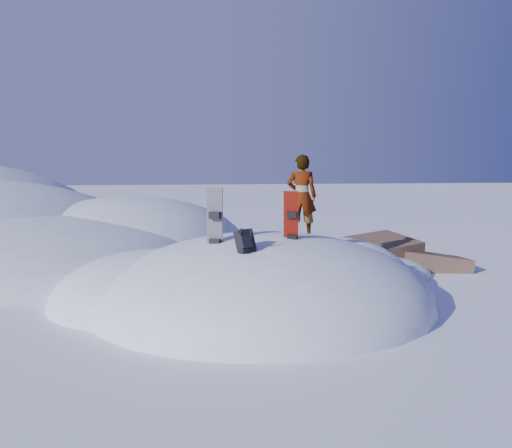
{
  "coord_description": "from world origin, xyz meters",
  "views": [
    {
      "loc": [
        -1.56,
        -9.85,
        2.9
      ],
      "look_at": [
        -0.13,
        0.3,
        1.66
      ],
      "focal_mm": 35.0,
      "sensor_mm": 36.0,
      "label": 1
    }
  ],
  "objects": [
    {
      "name": "backpack",
      "position": [
        -0.53,
        -1.17,
        1.53
      ],
      "size": [
        0.41,
        0.46,
        0.48
      ],
      "rotation": [
        0.0,
        0.0,
        0.47
      ],
      "color": "black",
      "rests_on": "snow_mound"
    },
    {
      "name": "snow_mound",
      "position": [
        -0.17,
        0.24,
        0.0
      ],
      "size": [
        8.0,
        6.0,
        3.0
      ],
      "color": "white",
      "rests_on": "ground"
    },
    {
      "name": "rock_outcrop",
      "position": [
        3.72,
        3.01,
        0.01
      ],
      "size": [
        4.68,
        4.41,
        1.68
      ],
      "color": "brown",
      "rests_on": "ground"
    },
    {
      "name": "snowboard_dark",
      "position": [
        -1.03,
        -0.44,
        1.61
      ],
      "size": [
        0.32,
        0.27,
        1.72
      ],
      "rotation": [
        0.0,
        0.0,
        -0.44
      ],
      "color": "black",
      "rests_on": "snow_mound"
    },
    {
      "name": "gear_pile",
      "position": [
        -2.13,
        -1.78,
        0.11
      ],
      "size": [
        0.86,
        0.65,
        0.23
      ],
      "rotation": [
        0.0,
        0.0,
        0.14
      ],
      "color": "black",
      "rests_on": "ground"
    },
    {
      "name": "snowboard_red",
      "position": [
        0.45,
        -0.47,
        1.64
      ],
      "size": [
        0.32,
        0.27,
        1.52
      ],
      "rotation": [
        0.0,
        0.0,
        -0.27
      ],
      "color": "red",
      "rests_on": "snow_mound"
    },
    {
      "name": "person",
      "position": [
        0.99,
        0.98,
        2.19
      ],
      "size": [
        0.77,
        0.62,
        1.83
      ],
      "primitive_type": "imported",
      "rotation": [
        0.0,
        0.0,
        2.83
      ],
      "color": "slate",
      "rests_on": "snow_mound"
    },
    {
      "name": "ground",
      "position": [
        0.0,
        0.0,
        0.0
      ],
      "size": [
        120.0,
        120.0,
        0.0
      ],
      "primitive_type": "plane",
      "color": "white",
      "rests_on": "ground"
    }
  ]
}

